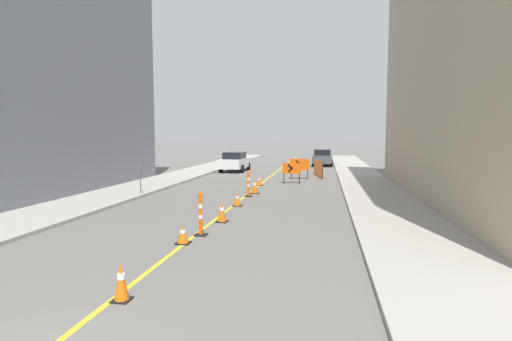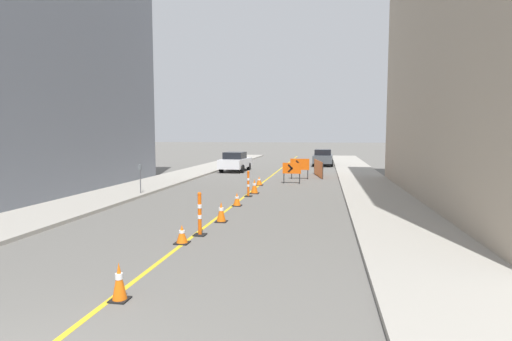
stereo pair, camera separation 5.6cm
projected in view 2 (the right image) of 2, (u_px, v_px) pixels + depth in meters
lane_stripe at (273, 175)px, 30.01m from camera, size 0.12×52.80×0.01m
sidewalk_left at (192, 172)px, 31.08m from camera, size 3.16×52.80×0.13m
sidewalk_right at (360, 175)px, 28.92m from camera, size 3.16×52.80×0.13m
building_facade_right at (499, 37)px, 16.70m from camera, size 6.00×19.92×14.19m
traffic_cone_nearest at (119, 282)px, 7.22m from camera, size 0.33×0.33×0.71m
traffic_cone_second at (182, 234)px, 11.04m from camera, size 0.39×0.39×0.52m
traffic_cone_third at (221, 212)px, 13.75m from camera, size 0.39×0.39×0.71m
traffic_cone_fourth at (237, 199)px, 16.85m from camera, size 0.39×0.39×0.56m
traffic_cone_fifth at (254, 186)px, 20.40m from camera, size 0.46×0.46×0.75m
traffic_cone_farthest at (259, 181)px, 23.67m from camera, size 0.45×0.45×0.54m
delineator_post_front at (200, 216)px, 11.89m from camera, size 0.36×0.36×1.31m
delineator_post_rear at (248, 185)px, 19.37m from camera, size 0.36×0.36×1.26m
arrow_barricade_primary at (292, 169)px, 24.45m from camera, size 1.13×0.10×1.28m
arrow_barricade_secondary at (300, 165)px, 26.90m from camera, size 1.28×0.09×1.39m
safety_mesh_fence at (318, 168)px, 28.78m from camera, size 0.72×4.01×1.14m
parked_car_curb_near at (235, 162)px, 32.74m from camera, size 1.99×4.37×1.59m
parked_car_curb_mid at (323, 157)px, 38.61m from camera, size 1.95×4.35×1.59m
parking_meter_near_curb at (140, 173)px, 19.62m from camera, size 0.12×0.11×1.43m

